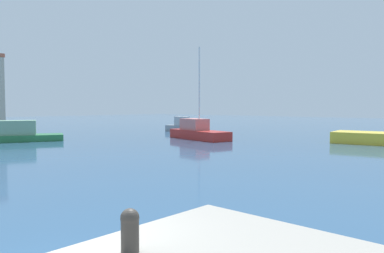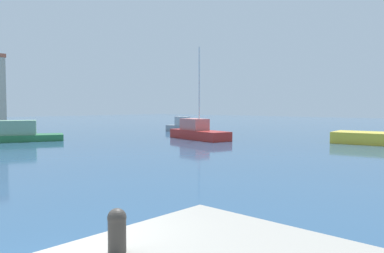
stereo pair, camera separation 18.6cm
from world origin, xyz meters
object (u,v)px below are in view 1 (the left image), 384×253
motorboat_green_near_pier (9,134)px  sailboat_red_far_right (198,131)px  motorboat_grey_center_channel (185,127)px  mooring_bollard (130,229)px

motorboat_green_near_pier → sailboat_red_far_right: bearing=-38.4°
motorboat_grey_center_channel → motorboat_green_near_pier: bearing=173.2°
mooring_bollard → motorboat_grey_center_channel: 38.20m
mooring_bollard → motorboat_green_near_pier: size_ratio=0.06×
sailboat_red_far_right → motorboat_grey_center_channel: size_ratio=1.58×
mooring_bollard → sailboat_red_far_right: bearing=39.9°
mooring_bollard → motorboat_green_near_pier: bearing=71.0°
mooring_bollard → motorboat_green_near_pier: motorboat_green_near_pier is taller
mooring_bollard → motorboat_grey_center_channel: motorboat_grey_center_channel is taller
sailboat_red_far_right → motorboat_green_near_pier: bearing=141.6°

